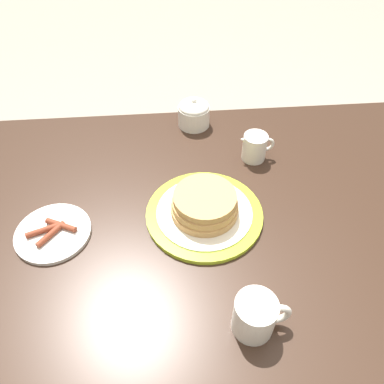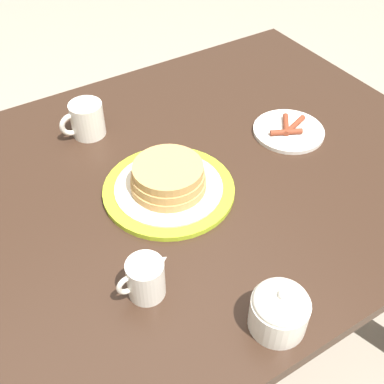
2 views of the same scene
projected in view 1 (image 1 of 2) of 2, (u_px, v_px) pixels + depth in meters
The scene contains 7 objects.
ground_plane at pixel (211, 344), 1.44m from camera, with size 8.00×8.00×0.00m, color gray.
dining_table at pixel (219, 249), 0.98m from camera, with size 1.47×0.95×0.74m.
pancake_plate at pixel (204, 208), 0.90m from camera, with size 0.29×0.29×0.07m.
side_plate_bacon at pixel (53, 231), 0.88m from camera, with size 0.18×0.18×0.02m.
coffee_mug at pixel (256, 315), 0.69m from camera, with size 0.11×0.08×0.09m.
creamer_pitcher at pixel (254, 147), 1.04m from camera, with size 0.10×0.07×0.08m.
sugar_bowl at pixel (194, 113), 1.15m from camera, with size 0.10×0.10×0.10m.
Camera 1 is at (-0.12, -0.56, 1.44)m, focal length 35.00 mm.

